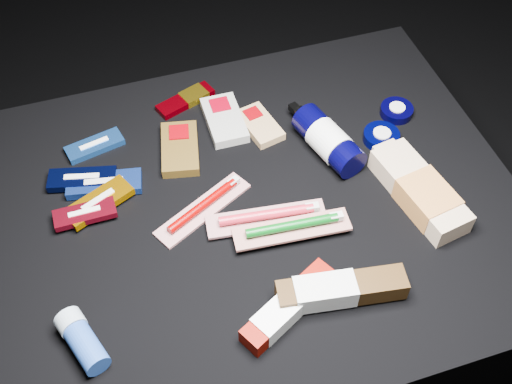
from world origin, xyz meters
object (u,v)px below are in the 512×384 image
object	(u,v)px
lotion_bottle	(328,140)
deodorant_stick	(82,340)
bodywash_bottle	(420,192)
toothpaste_carton_red	(286,309)

from	to	relation	value
lotion_bottle	deodorant_stick	size ratio (longest dim) A/B	1.80
deodorant_stick	bodywash_bottle	bearing A→B (deg)	-10.32
lotion_bottle	bodywash_bottle	world-z (taller)	lotion_bottle
bodywash_bottle	toothpaste_carton_red	size ratio (longest dim) A/B	1.26
deodorant_stick	toothpaste_carton_red	distance (m)	0.32
toothpaste_carton_red	deodorant_stick	bearing A→B (deg)	144.35
lotion_bottle	deodorant_stick	xyz separation A→B (m)	(-0.51, -0.26, -0.01)
bodywash_bottle	deodorant_stick	distance (m)	0.63
deodorant_stick	toothpaste_carton_red	bearing A→B (deg)	-27.56
lotion_bottle	toothpaste_carton_red	bearing A→B (deg)	-137.67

